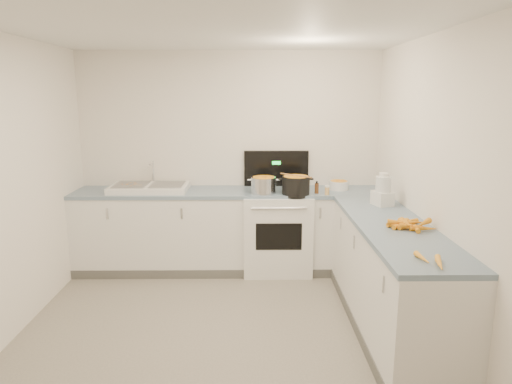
{
  "coord_description": "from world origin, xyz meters",
  "views": [
    {
      "loc": [
        0.25,
        -3.37,
        2.01
      ],
      "look_at": [
        0.3,
        1.1,
        1.05
      ],
      "focal_mm": 32.0,
      "sensor_mm": 36.0,
      "label": 1
    }
  ],
  "objects_px": {
    "stove": "(277,230)",
    "sink": "(150,187)",
    "extract_bottle": "(317,188)",
    "steel_pot": "(264,186)",
    "spice_jar": "(327,191)",
    "black_pot": "(296,186)",
    "mixing_bowl": "(339,185)",
    "food_processor": "(383,192)"
  },
  "relations": [
    {
      "from": "stove",
      "to": "sink",
      "type": "bearing_deg",
      "value": 179.38
    },
    {
      "from": "sink",
      "to": "extract_bottle",
      "type": "xyz_separation_m",
      "value": [
        1.87,
        -0.17,
        0.02
      ]
    },
    {
      "from": "steel_pot",
      "to": "spice_jar",
      "type": "xyz_separation_m",
      "value": [
        0.69,
        -0.09,
        -0.04
      ]
    },
    {
      "from": "black_pot",
      "to": "steel_pot",
      "type": "bearing_deg",
      "value": 173.48
    },
    {
      "from": "mixing_bowl",
      "to": "spice_jar",
      "type": "relative_size",
      "value": 2.59
    },
    {
      "from": "extract_bottle",
      "to": "food_processor",
      "type": "distance_m",
      "value": 0.8
    },
    {
      "from": "steel_pot",
      "to": "food_processor",
      "type": "relative_size",
      "value": 0.85
    },
    {
      "from": "sink",
      "to": "steel_pot",
      "type": "distance_m",
      "value": 1.3
    },
    {
      "from": "sink",
      "to": "steel_pot",
      "type": "bearing_deg",
      "value": -6.79
    },
    {
      "from": "sink",
      "to": "spice_jar",
      "type": "xyz_separation_m",
      "value": [
        1.98,
        -0.24,
        0.0
      ]
    },
    {
      "from": "steel_pot",
      "to": "food_processor",
      "type": "height_order",
      "value": "food_processor"
    },
    {
      "from": "steel_pot",
      "to": "extract_bottle",
      "type": "distance_m",
      "value": 0.59
    },
    {
      "from": "stove",
      "to": "extract_bottle",
      "type": "bearing_deg",
      "value": -19.48
    },
    {
      "from": "black_pot",
      "to": "sink",
      "type": "bearing_deg",
      "value": 173.27
    },
    {
      "from": "stove",
      "to": "steel_pot",
      "type": "xyz_separation_m",
      "value": [
        -0.16,
        -0.14,
        0.55
      ]
    },
    {
      "from": "stove",
      "to": "food_processor",
      "type": "relative_size",
      "value": 4.22
    },
    {
      "from": "mixing_bowl",
      "to": "extract_bottle",
      "type": "height_order",
      "value": "extract_bottle"
    },
    {
      "from": "black_pot",
      "to": "mixing_bowl",
      "type": "xyz_separation_m",
      "value": [
        0.52,
        0.23,
        -0.04
      ]
    },
    {
      "from": "steel_pot",
      "to": "food_processor",
      "type": "bearing_deg",
      "value": -26.33
    },
    {
      "from": "stove",
      "to": "sink",
      "type": "height_order",
      "value": "stove"
    },
    {
      "from": "stove",
      "to": "sink",
      "type": "distance_m",
      "value": 1.54
    },
    {
      "from": "stove",
      "to": "mixing_bowl",
      "type": "distance_m",
      "value": 0.88
    },
    {
      "from": "stove",
      "to": "sink",
      "type": "xyz_separation_m",
      "value": [
        -1.45,
        0.02,
        0.5
      ]
    },
    {
      "from": "sink",
      "to": "black_pot",
      "type": "height_order",
      "value": "sink"
    },
    {
      "from": "spice_jar",
      "to": "food_processor",
      "type": "height_order",
      "value": "food_processor"
    },
    {
      "from": "stove",
      "to": "steel_pot",
      "type": "distance_m",
      "value": 0.59
    },
    {
      "from": "sink",
      "to": "spice_jar",
      "type": "relative_size",
      "value": 10.07
    },
    {
      "from": "sink",
      "to": "food_processor",
      "type": "height_order",
      "value": "food_processor"
    },
    {
      "from": "spice_jar",
      "to": "black_pot",
      "type": "bearing_deg",
      "value": 172.08
    },
    {
      "from": "spice_jar",
      "to": "food_processor",
      "type": "relative_size",
      "value": 0.27
    },
    {
      "from": "black_pot",
      "to": "food_processor",
      "type": "bearing_deg",
      "value": -33.48
    },
    {
      "from": "sink",
      "to": "black_pot",
      "type": "bearing_deg",
      "value": -6.73
    },
    {
      "from": "mixing_bowl",
      "to": "spice_jar",
      "type": "height_order",
      "value": "mixing_bowl"
    },
    {
      "from": "sink",
      "to": "extract_bottle",
      "type": "bearing_deg",
      "value": -5.05
    },
    {
      "from": "food_processor",
      "to": "steel_pot",
      "type": "bearing_deg",
      "value": 153.67
    },
    {
      "from": "steel_pot",
      "to": "black_pot",
      "type": "xyz_separation_m",
      "value": [
        0.35,
        -0.04,
        0.01
      ]
    },
    {
      "from": "stove",
      "to": "mixing_bowl",
      "type": "bearing_deg",
      "value": 3.87
    },
    {
      "from": "stove",
      "to": "spice_jar",
      "type": "distance_m",
      "value": 0.77
    },
    {
      "from": "steel_pot",
      "to": "spice_jar",
      "type": "height_order",
      "value": "steel_pot"
    },
    {
      "from": "black_pot",
      "to": "spice_jar",
      "type": "xyz_separation_m",
      "value": [
        0.34,
        -0.05,
        -0.05
      ]
    },
    {
      "from": "black_pot",
      "to": "extract_bottle",
      "type": "bearing_deg",
      "value": 6.84
    },
    {
      "from": "stove",
      "to": "extract_bottle",
      "type": "distance_m",
      "value": 0.69
    }
  ]
}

